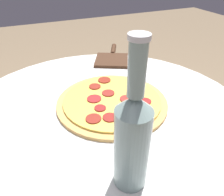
{
  "coord_description": "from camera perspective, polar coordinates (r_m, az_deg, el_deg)",
  "views": [
    {
      "loc": [
        -0.47,
        0.18,
        1.11
      ],
      "look_at": [
        0.03,
        -0.04,
        0.75
      ],
      "focal_mm": 35.0,
      "sensor_mm": 36.0,
      "label": 1
    }
  ],
  "objects": [
    {
      "name": "pizza",
      "position": [
        0.67,
        -0.03,
        -0.88
      ],
      "size": [
        0.34,
        0.34,
        0.02
      ],
      "color": "tan",
      "rests_on": "table"
    },
    {
      "name": "beer_bottle",
      "position": [
        0.39,
        5.31,
        -10.49
      ],
      "size": [
        0.07,
        0.07,
        0.3
      ],
      "color": "gray",
      "rests_on": "table"
    },
    {
      "name": "table",
      "position": [
        0.77,
        -1.99,
        -15.57
      ],
      "size": [
        0.88,
        0.88,
        0.73
      ],
      "color": "silver",
      "rests_on": "ground_plane"
    },
    {
      "name": "pizza_paddle",
      "position": [
        0.96,
        0.0,
        10.4
      ],
      "size": [
        0.25,
        0.18,
        0.02
      ],
      "rotation": [
        0.0,
        0.0,
        -0.48
      ],
      "color": "#422819",
      "rests_on": "table"
    }
  ]
}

